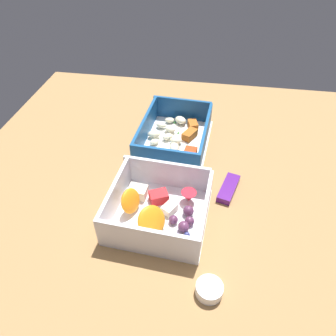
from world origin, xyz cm
name	(u,v)px	position (x,y,z in cm)	size (l,w,h in cm)	color
table_surface	(168,183)	(0.00, 0.00, 1.00)	(80.00, 80.00, 2.00)	#9E7547
pasta_container	(175,137)	(-10.99, -0.36, 3.77)	(19.67, 14.36, 5.64)	white
fruit_bowl	(159,209)	(9.05, -0.12, 4.02)	(15.98, 16.37, 5.87)	white
candy_bar	(229,188)	(1.19, 11.14, 2.60)	(7.00, 2.40, 1.20)	#51197A
paper_cup_liner	(209,289)	(20.88, 8.85, 2.83)	(3.71, 3.71, 1.66)	white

